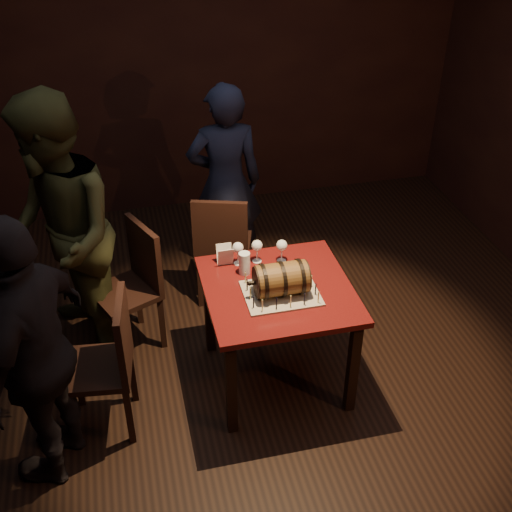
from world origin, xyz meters
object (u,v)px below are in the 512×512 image
pub_table (278,302)px  person_left_front (36,354)px  wine_glass_right (282,246)px  chair_back (222,243)px  wine_glass_left (238,249)px  chair_left_front (110,359)px  chair_left_rear (134,281)px  person_left_rear (60,237)px  pint_of_ale (244,264)px  wine_glass_mid (257,246)px  person_back (225,183)px  barrel_cake (281,279)px

pub_table → person_left_front: size_ratio=0.54×
wine_glass_right → chair_back: chair_back is taller
wine_glass_left → wine_glass_right: bearing=-7.6°
pub_table → chair_left_front: (-1.05, -0.15, -0.12)m
chair_back → chair_left_rear: bearing=-154.4°
person_left_rear → pint_of_ale: bearing=59.8°
pub_table → wine_glass_left: size_ratio=5.59×
person_left_front → person_left_rear: bearing=-163.6°
wine_glass_mid → chair_back: chair_back is taller
wine_glass_left → chair_left_front: 1.04m
chair_left_front → wine_glass_mid: bearing=24.5°
chair_left_front → person_left_front: person_left_front is taller
chair_back → person_left_front: person_left_front is taller
pub_table → wine_glass_right: size_ratio=5.59×
wine_glass_left → wine_glass_right: (0.28, -0.04, 0.00)m
wine_glass_left → chair_left_rear: size_ratio=0.17×
person_left_rear → chair_left_front: bearing=6.2°
pint_of_ale → person_left_rear: 1.19m
wine_glass_right → person_back: size_ratio=0.10×
wine_glass_left → person_left_rear: size_ratio=0.09×
wine_glass_right → pint_of_ale: wine_glass_right is taller
wine_glass_mid → chair_left_rear: size_ratio=0.17×
pub_table → person_left_front: person_left_front is taller
pub_table → wine_glass_right: wine_glass_right is taller
barrel_cake → person_left_rear: person_left_rear is taller
pint_of_ale → chair_left_front: (-0.89, -0.35, -0.30)m
barrel_cake → wine_glass_mid: bearing=99.2°
wine_glass_left → pint_of_ale: bearing=-80.8°
person_left_rear → person_left_front: 0.98m
wine_glass_right → chair_left_front: chair_left_front is taller
wine_glass_right → chair_left_rear: (-0.95, 0.33, -0.35)m
barrel_cake → person_back: (-0.07, 1.40, -0.06)m
wine_glass_mid → pint_of_ale: size_ratio=1.07×
chair_left_rear → person_left_front: 1.15m
chair_left_rear → person_left_rear: person_left_rear is taller
wine_glass_right → chair_left_front: 1.27m
wine_glass_right → chair_back: (-0.27, 0.65, -0.35)m
chair_back → person_back: (0.11, 0.42, 0.28)m
wine_glass_mid → person_left_rear: 1.25m
chair_back → person_left_front: size_ratio=0.56×
wine_glass_left → chair_back: (0.01, 0.61, -0.35)m
wine_glass_right → person_left_front: person_left_front is taller
chair_left_rear → chair_left_front: size_ratio=1.00×
pub_table → wine_glass_mid: 0.39m
pub_table → barrel_cake: bearing=-90.3°
pint_of_ale → wine_glass_left: bearing=99.2°
pub_table → chair_left_front: size_ratio=0.97×
pint_of_ale → chair_left_front: chair_left_front is taller
chair_back → chair_left_rear: size_ratio=1.00×
barrel_cake → pint_of_ale: barrel_cake is taller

